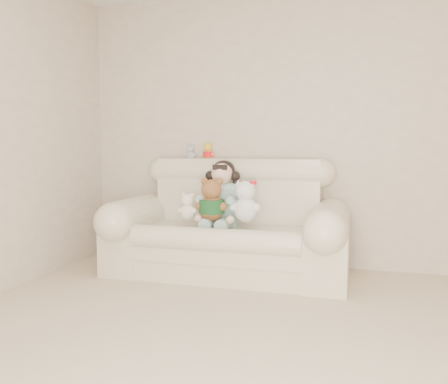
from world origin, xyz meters
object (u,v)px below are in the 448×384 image
Objects in this scene: cream_teddy at (188,204)px; white_cat at (245,197)px; seated_child at (222,193)px; brown_teddy at (212,196)px; sofa at (227,217)px.

white_cat is at bearing -5.58° from cream_teddy.
seated_child is 1.43× the size of white_cat.
white_cat is (0.29, 0.03, -0.01)m from brown_teddy.
sofa is at bearing 12.96° from cream_teddy.
cream_teddy is at bearing -142.31° from seated_child.
sofa is 3.45× the size of seated_child.
sofa is at bearing 172.13° from white_cat.
brown_teddy reaches higher than white_cat.
cream_teddy is at bearing -178.76° from brown_teddy.
sofa is 0.29m from white_cat.
cream_teddy is (-0.22, -0.01, -0.08)m from brown_teddy.
sofa is 4.79× the size of brown_teddy.
brown_teddy is at bearing -128.97° from sofa.
white_cat reaches higher than cream_teddy.
white_cat is at bearing 5.20° from brown_teddy.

